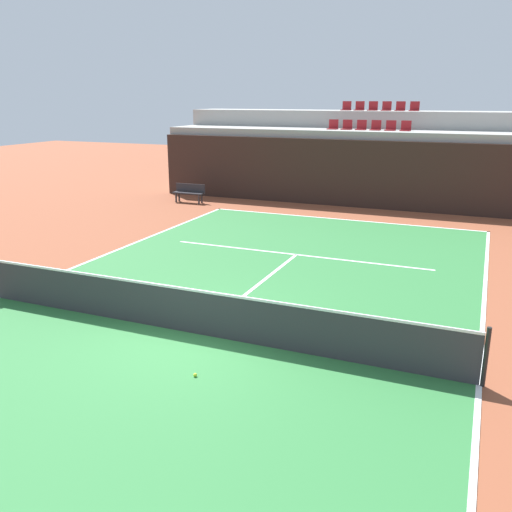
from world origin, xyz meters
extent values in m
plane|color=brown|center=(0.00, 0.00, 0.00)|extent=(80.00, 80.00, 0.00)
cube|color=#2D7238|center=(0.00, 0.00, 0.01)|extent=(11.00, 24.00, 0.01)
cube|color=white|center=(0.00, 11.95, 0.01)|extent=(11.00, 0.10, 0.00)
cube|color=white|center=(5.45, 0.00, 0.01)|extent=(0.10, 24.00, 0.00)
cube|color=white|center=(0.00, 6.40, 0.01)|extent=(8.26, 0.10, 0.00)
cube|color=white|center=(0.00, 3.20, 0.01)|extent=(0.10, 6.40, 0.00)
cube|color=black|center=(0.00, 14.81, 1.46)|extent=(19.24, 0.30, 2.93)
cube|color=#9E9E99|center=(0.00, 16.16, 1.64)|extent=(19.24, 2.40, 3.27)
cube|color=#9E9E99|center=(0.00, 18.56, 2.04)|extent=(19.24, 2.40, 4.07)
cube|color=maroon|center=(-1.65, 16.16, 3.29)|extent=(0.44, 0.44, 0.04)
cube|color=maroon|center=(-1.65, 16.36, 3.51)|extent=(0.44, 0.04, 0.40)
cube|color=maroon|center=(-0.99, 16.16, 3.29)|extent=(0.44, 0.44, 0.04)
cube|color=maroon|center=(-0.99, 16.36, 3.51)|extent=(0.44, 0.04, 0.40)
cube|color=maroon|center=(-0.33, 16.16, 3.29)|extent=(0.44, 0.44, 0.04)
cube|color=maroon|center=(-0.33, 16.36, 3.51)|extent=(0.44, 0.04, 0.40)
cube|color=maroon|center=(0.33, 16.16, 3.29)|extent=(0.44, 0.44, 0.04)
cube|color=maroon|center=(0.33, 16.36, 3.51)|extent=(0.44, 0.04, 0.40)
cube|color=maroon|center=(0.99, 16.16, 3.29)|extent=(0.44, 0.44, 0.04)
cube|color=maroon|center=(0.99, 16.36, 3.51)|extent=(0.44, 0.04, 0.40)
cube|color=maroon|center=(1.65, 16.16, 3.29)|extent=(0.44, 0.44, 0.04)
cube|color=maroon|center=(1.65, 16.36, 3.51)|extent=(0.44, 0.04, 0.40)
cube|color=maroon|center=(-1.65, 18.56, 4.09)|extent=(0.44, 0.44, 0.04)
cube|color=maroon|center=(-1.65, 18.76, 4.31)|extent=(0.44, 0.04, 0.40)
cube|color=maroon|center=(-0.99, 18.56, 4.09)|extent=(0.44, 0.44, 0.04)
cube|color=maroon|center=(-0.99, 18.76, 4.31)|extent=(0.44, 0.04, 0.40)
cube|color=maroon|center=(-0.33, 18.56, 4.09)|extent=(0.44, 0.44, 0.04)
cube|color=maroon|center=(-0.33, 18.76, 4.31)|extent=(0.44, 0.04, 0.40)
cube|color=maroon|center=(0.33, 18.56, 4.09)|extent=(0.44, 0.44, 0.04)
cube|color=maroon|center=(0.33, 18.76, 4.31)|extent=(0.44, 0.04, 0.40)
cube|color=maroon|center=(0.99, 18.56, 4.09)|extent=(0.44, 0.44, 0.04)
cube|color=maroon|center=(0.99, 18.76, 4.31)|extent=(0.44, 0.04, 0.40)
cube|color=maroon|center=(1.65, 18.56, 4.09)|extent=(0.44, 0.44, 0.04)
cube|color=maroon|center=(1.65, 18.76, 4.31)|extent=(0.44, 0.04, 0.40)
cylinder|color=black|center=(5.50, 0.00, 0.55)|extent=(0.08, 0.08, 1.07)
cube|color=#333338|center=(0.00, 0.00, 0.47)|extent=(10.90, 0.02, 0.92)
cube|color=white|center=(0.00, 0.00, 0.96)|extent=(10.90, 0.04, 0.05)
cube|color=#232328|center=(-7.43, 12.80, 0.45)|extent=(1.50, 0.40, 0.05)
cube|color=#232328|center=(-7.43, 12.98, 0.67)|extent=(1.50, 0.04, 0.36)
cube|color=#2D2D33|center=(-8.03, 12.66, 0.21)|extent=(0.06, 0.06, 0.42)
cube|color=#2D2D33|center=(-6.83, 12.66, 0.21)|extent=(0.06, 0.06, 0.42)
cube|color=#2D2D33|center=(-8.03, 12.94, 0.21)|extent=(0.06, 0.06, 0.42)
cube|color=#2D2D33|center=(-6.83, 12.94, 0.21)|extent=(0.06, 0.06, 0.42)
sphere|color=#CCE033|center=(0.87, -1.61, 0.04)|extent=(0.07, 0.07, 0.07)
camera|label=1|loc=(5.20, -9.14, 4.71)|focal=38.54mm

